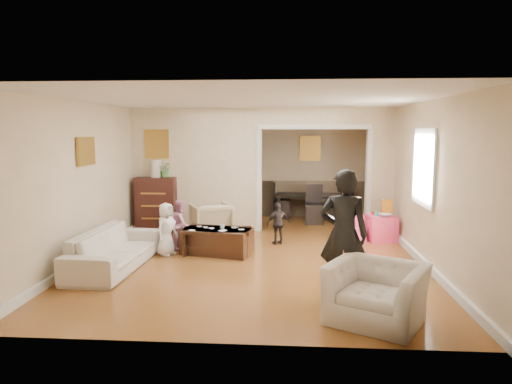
# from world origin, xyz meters

# --- Properties ---
(floor) EXTENTS (7.00, 7.00, 0.00)m
(floor) POSITION_xyz_m (0.00, 0.00, 0.00)
(floor) COLOR #A35A2A
(floor) RESTS_ON ground
(partition_left) EXTENTS (2.75, 0.18, 2.60)m
(partition_left) POSITION_xyz_m (-1.38, 1.80, 1.30)
(partition_left) COLOR beige
(partition_left) RESTS_ON ground
(partition_right) EXTENTS (0.55, 0.18, 2.60)m
(partition_right) POSITION_xyz_m (2.48, 1.80, 1.30)
(partition_right) COLOR beige
(partition_right) RESTS_ON ground
(partition_header) EXTENTS (2.22, 0.18, 0.35)m
(partition_header) POSITION_xyz_m (1.10, 1.80, 2.42)
(partition_header) COLOR beige
(partition_header) RESTS_ON partition_right
(window_pane) EXTENTS (0.03, 0.95, 1.10)m
(window_pane) POSITION_xyz_m (2.73, -0.40, 1.55)
(window_pane) COLOR white
(window_pane) RESTS_ON ground
(framed_art_partition) EXTENTS (0.45, 0.03, 0.55)m
(framed_art_partition) POSITION_xyz_m (-2.20, 1.70, 1.85)
(framed_art_partition) COLOR brown
(framed_art_partition) RESTS_ON partition_left
(framed_art_sofa_wall) EXTENTS (0.03, 0.55, 0.40)m
(framed_art_sofa_wall) POSITION_xyz_m (-2.71, -0.60, 1.80)
(framed_art_sofa_wall) COLOR brown
(framed_art_alcove) EXTENTS (0.45, 0.03, 0.55)m
(framed_art_alcove) POSITION_xyz_m (1.10, 3.44, 1.70)
(framed_art_alcove) COLOR brown
(sofa) EXTENTS (0.91, 2.10, 0.60)m
(sofa) POSITION_xyz_m (-2.13, -1.05, 0.30)
(sofa) COLOR silver
(sofa) RESTS_ON ground
(armchair_back) EXTENTS (1.00, 1.01, 0.70)m
(armchair_back) POSITION_xyz_m (-0.96, 1.08, 0.35)
(armchair_back) COLOR tan
(armchair_back) RESTS_ON ground
(armchair_front) EXTENTS (1.31, 1.26, 0.66)m
(armchair_front) POSITION_xyz_m (1.56, -2.83, 0.33)
(armchair_front) COLOR silver
(armchair_front) RESTS_ON ground
(dresser) EXTENTS (0.84, 0.47, 1.16)m
(dresser) POSITION_xyz_m (-2.22, 1.62, 0.58)
(dresser) COLOR black
(dresser) RESTS_ON ground
(table_lamp) EXTENTS (0.22, 0.22, 0.36)m
(table_lamp) POSITION_xyz_m (-2.22, 1.62, 1.34)
(table_lamp) COLOR beige
(table_lamp) RESTS_ON dresser
(potted_plant) EXTENTS (0.28, 0.24, 0.31)m
(potted_plant) POSITION_xyz_m (-2.02, 1.62, 1.31)
(potted_plant) COLOR #4C7D37
(potted_plant) RESTS_ON dresser
(coffee_table) EXTENTS (1.28, 0.85, 0.44)m
(coffee_table) POSITION_xyz_m (-0.66, -0.11, 0.22)
(coffee_table) COLOR #331D10
(coffee_table) RESTS_ON ground
(coffee_cup) EXTENTS (0.11, 0.11, 0.09)m
(coffee_cup) POSITION_xyz_m (-0.56, -0.16, 0.48)
(coffee_cup) COLOR silver
(coffee_cup) RESTS_ON coffee_table
(play_table) EXTENTS (0.59, 0.59, 0.49)m
(play_table) POSITION_xyz_m (2.38, 1.06, 0.25)
(play_table) COLOR #FF4373
(play_table) RESTS_ON ground
(cereal_box) EXTENTS (0.21, 0.10, 0.30)m
(cereal_box) POSITION_xyz_m (2.50, 1.16, 0.64)
(cereal_box) COLOR yellow
(cereal_box) RESTS_ON play_table
(cyan_cup) EXTENTS (0.08, 0.08, 0.08)m
(cyan_cup) POSITION_xyz_m (2.28, 1.01, 0.53)
(cyan_cup) COLOR #22AAAE
(cyan_cup) RESTS_ON play_table
(toy_block) EXTENTS (0.10, 0.09, 0.05)m
(toy_block) POSITION_xyz_m (2.26, 1.18, 0.52)
(toy_block) COLOR red
(toy_block) RESTS_ON play_table
(play_bowl) EXTENTS (0.27, 0.27, 0.06)m
(play_bowl) POSITION_xyz_m (2.43, 0.94, 0.52)
(play_bowl) COLOR white
(play_bowl) RESTS_ON play_table
(dining_table) EXTENTS (1.84, 1.14, 0.62)m
(dining_table) POSITION_xyz_m (1.18, 3.26, 0.31)
(dining_table) COLOR black
(dining_table) RESTS_ON ground
(adult_person) EXTENTS (0.67, 0.51, 1.66)m
(adult_person) POSITION_xyz_m (1.27, -2.14, 0.83)
(adult_person) COLOR black
(adult_person) RESTS_ON ground
(child_kneel_a) EXTENTS (0.44, 0.52, 0.91)m
(child_kneel_a) POSITION_xyz_m (-1.51, -0.26, 0.46)
(child_kneel_a) COLOR white
(child_kneel_a) RESTS_ON ground
(child_kneel_b) EXTENTS (0.39, 0.47, 0.90)m
(child_kneel_b) POSITION_xyz_m (-1.36, 0.19, 0.45)
(child_kneel_b) COLOR pink
(child_kneel_b) RESTS_ON ground
(child_toddler) EXTENTS (0.51, 0.38, 0.80)m
(child_toddler) POSITION_xyz_m (0.39, 0.64, 0.40)
(child_toddler) COLOR black
(child_toddler) RESTS_ON ground
(craft_papers) EXTENTS (0.96, 0.47, 0.00)m
(craft_papers) POSITION_xyz_m (-0.64, -0.11, 0.44)
(craft_papers) COLOR white
(craft_papers) RESTS_ON coffee_table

